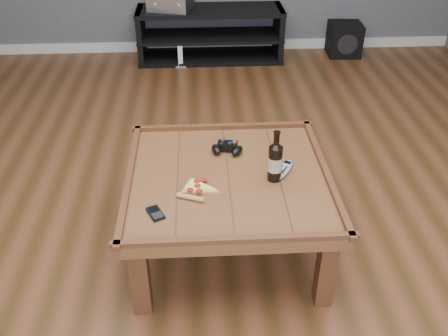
{
  "coord_description": "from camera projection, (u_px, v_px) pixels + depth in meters",
  "views": [
    {
      "loc": [
        -0.14,
        -2.03,
        1.84
      ],
      "look_at": [
        -0.02,
        -0.03,
        0.52
      ],
      "focal_mm": 40.0,
      "sensor_mm": 36.0,
      "label": 1
    }
  ],
  "objects": [
    {
      "name": "beer_bottle",
      "position": [
        275.0,
        161.0,
        2.38
      ],
      "size": [
        0.07,
        0.07,
        0.26
      ],
      "color": "black",
      "rests_on": "coffee_table"
    },
    {
      "name": "baseboard",
      "position": [
        210.0,
        46.0,
        5.17
      ],
      "size": [
        5.0,
        0.02,
        0.1
      ],
      "primitive_type": "cube",
      "color": "silver",
      "rests_on": "ground"
    },
    {
      "name": "av_receiver",
      "position": [
        171.0,
        2.0,
        4.67
      ],
      "size": [
        0.45,
        0.41,
        0.13
      ],
      "rotation": [
        0.0,
        0.0,
        -0.27
      ],
      "color": "black",
      "rests_on": "media_console"
    },
    {
      "name": "pizza_slice",
      "position": [
        197.0,
        189.0,
        2.36
      ],
      "size": [
        0.22,
        0.27,
        0.02
      ],
      "rotation": [
        0.0,
        0.0,
        -0.37
      ],
      "color": "#B1884D",
      "rests_on": "coffee_table"
    },
    {
      "name": "remote_control",
      "position": [
        283.0,
        170.0,
        2.48
      ],
      "size": [
        0.16,
        0.2,
        0.03
      ],
      "rotation": [
        0.0,
        0.0,
        -0.54
      ],
      "color": "#9A9FA8",
      "rests_on": "coffee_table"
    },
    {
      "name": "game_console",
      "position": [
        180.0,
        55.0,
        4.81
      ],
      "size": [
        0.1,
        0.18,
        0.22
      ],
      "rotation": [
        0.0,
        0.0,
        0.03
      ],
      "color": "gray",
      "rests_on": "ground"
    },
    {
      "name": "media_console",
      "position": [
        210.0,
        35.0,
        4.86
      ],
      "size": [
        1.4,
        0.45,
        0.5
      ],
      "color": "black",
      "rests_on": "ground"
    },
    {
      "name": "smartphone",
      "position": [
        155.0,
        213.0,
        2.21
      ],
      "size": [
        0.09,
        0.12,
        0.01
      ],
      "rotation": [
        0.0,
        0.0,
        0.45
      ],
      "color": "black",
      "rests_on": "coffee_table"
    },
    {
      "name": "game_controller",
      "position": [
        227.0,
        148.0,
        2.64
      ],
      "size": [
        0.19,
        0.14,
        0.05
      ],
      "rotation": [
        0.0,
        0.0,
        -0.18
      ],
      "color": "black",
      "rests_on": "coffee_table"
    },
    {
      "name": "subwoofer",
      "position": [
        344.0,
        39.0,
        5.02
      ],
      "size": [
        0.33,
        0.33,
        0.31
      ],
      "rotation": [
        0.0,
        0.0,
        -0.05
      ],
      "color": "black",
      "rests_on": "ground"
    },
    {
      "name": "coffee_table",
      "position": [
        228.0,
        186.0,
        2.49
      ],
      "size": [
        1.03,
        1.03,
        0.48
      ],
      "color": "#522E17",
      "rests_on": "ground"
    },
    {
      "name": "ground",
      "position": [
        228.0,
        244.0,
        2.71
      ],
      "size": [
        6.0,
        6.0,
        0.0
      ],
      "primitive_type": "plane",
      "color": "#3F2812",
      "rests_on": "ground"
    }
  ]
}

